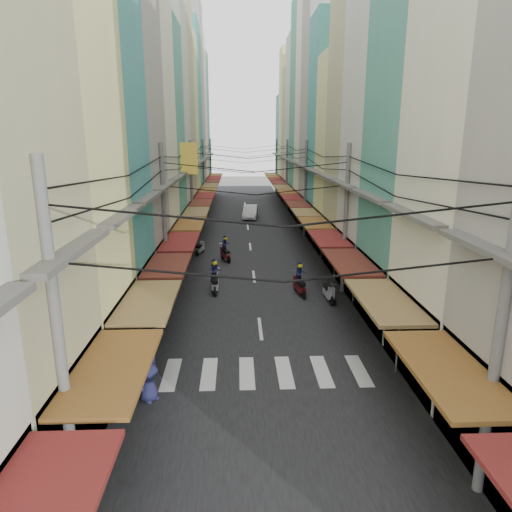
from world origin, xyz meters
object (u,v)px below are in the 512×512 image
object	(u,v)px
white_car	(250,218)
bicycle	(396,300)
market_umbrella	(397,269)
traffic_sign	(399,321)

from	to	relation	value
white_car	bicycle	xyz separation A→B (m)	(7.10, -25.52, 0.00)
market_umbrella	white_car	bearing A→B (deg)	102.64
white_car	market_umbrella	xyz separation A→B (m)	(6.21, -27.71, 2.37)
bicycle	traffic_sign	bearing A→B (deg)	140.67
white_car	traffic_sign	xyz separation A→B (m)	(4.42, -33.24, 2.05)
bicycle	market_umbrella	bearing A→B (deg)	137.84
traffic_sign	market_umbrella	bearing A→B (deg)	72.03
bicycle	traffic_sign	size ratio (longest dim) A/B	0.64
white_car	traffic_sign	size ratio (longest dim) A/B	1.73
market_umbrella	traffic_sign	bearing A→B (deg)	-107.97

